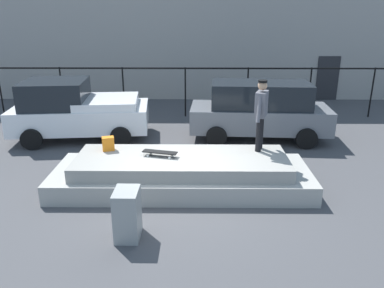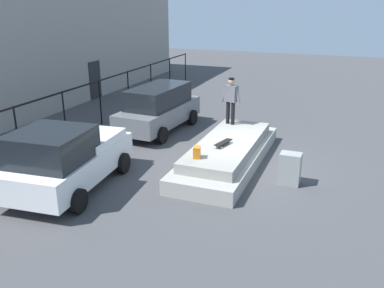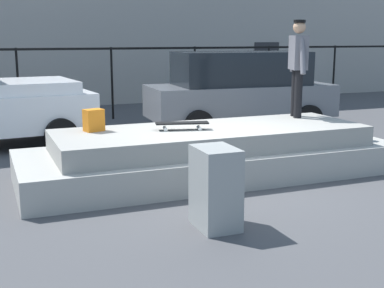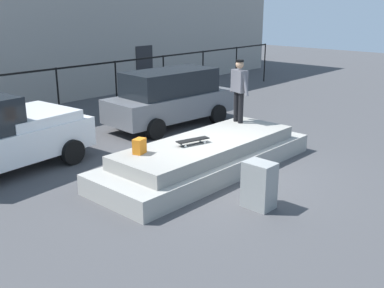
{
  "view_description": "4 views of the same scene",
  "coord_description": "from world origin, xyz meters",
  "px_view_note": "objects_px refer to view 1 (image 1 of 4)",
  "views": [
    {
      "loc": [
        0.4,
        -7.91,
        4.03
      ],
      "look_at": [
        0.31,
        1.78,
        0.61
      ],
      "focal_mm": 36.03,
      "sensor_mm": 36.0,
      "label": 1
    },
    {
      "loc": [
        -12.13,
        -3.08,
        5.13
      ],
      "look_at": [
        0.41,
        1.83,
        0.37
      ],
      "focal_mm": 38.52,
      "sensor_mm": 36.0,
      "label": 2
    },
    {
      "loc": [
        -3.26,
        -6.95,
        2.18
      ],
      "look_at": [
        -0.01,
        1.07,
        0.39
      ],
      "focal_mm": 48.65,
      "sensor_mm": 36.0,
      "label": 3
    },
    {
      "loc": [
        -7.96,
        -6.43,
        3.95
      ],
      "look_at": [
        0.64,
        1.45,
        0.32
      ],
      "focal_mm": 42.95,
      "sensor_mm": 36.0,
      "label": 4
    }
  ],
  "objects_px": {
    "car_grey_hatchback_mid": "(260,110)",
    "skateboarder": "(261,110)",
    "utility_box": "(127,214)",
    "skateboard": "(160,152)",
    "backpack": "(108,144)",
    "car_white_pickup_near": "(77,110)"
  },
  "relations": [
    {
      "from": "skateboarder",
      "to": "car_white_pickup_near",
      "type": "height_order",
      "value": "skateboarder"
    },
    {
      "from": "skateboarder",
      "to": "car_grey_hatchback_mid",
      "type": "relative_size",
      "value": 0.38
    },
    {
      "from": "skateboard",
      "to": "car_white_pickup_near",
      "type": "bearing_deg",
      "value": 129.4
    },
    {
      "from": "utility_box",
      "to": "skateboarder",
      "type": "bearing_deg",
      "value": 44.03
    },
    {
      "from": "skateboard",
      "to": "car_grey_hatchback_mid",
      "type": "xyz_separation_m",
      "value": [
        2.88,
        3.63,
        0.09
      ]
    },
    {
      "from": "skateboard",
      "to": "backpack",
      "type": "distance_m",
      "value": 1.35
    },
    {
      "from": "skateboarder",
      "to": "backpack",
      "type": "height_order",
      "value": "skateboarder"
    },
    {
      "from": "car_white_pickup_near",
      "to": "utility_box",
      "type": "xyz_separation_m",
      "value": [
        2.59,
        -5.82,
        -0.47
      ]
    },
    {
      "from": "skateboarder",
      "to": "car_grey_hatchback_mid",
      "type": "height_order",
      "value": "skateboarder"
    },
    {
      "from": "car_grey_hatchback_mid",
      "to": "utility_box",
      "type": "bearing_deg",
      "value": -119.65
    },
    {
      "from": "car_white_pickup_near",
      "to": "car_grey_hatchback_mid",
      "type": "bearing_deg",
      "value": -0.31
    },
    {
      "from": "skateboarder",
      "to": "utility_box",
      "type": "xyz_separation_m",
      "value": [
        -2.79,
        -2.64,
        -1.29
      ]
    },
    {
      "from": "backpack",
      "to": "car_white_pickup_near",
      "type": "xyz_separation_m",
      "value": [
        -1.72,
        3.26,
        0.0
      ]
    },
    {
      "from": "utility_box",
      "to": "skateboard",
      "type": "bearing_deg",
      "value": 79.75
    },
    {
      "from": "car_white_pickup_near",
      "to": "utility_box",
      "type": "relative_size",
      "value": 4.66
    },
    {
      "from": "car_grey_hatchback_mid",
      "to": "skateboarder",
      "type": "bearing_deg",
      "value": -99.14
    },
    {
      "from": "skateboarder",
      "to": "utility_box",
      "type": "height_order",
      "value": "skateboarder"
    },
    {
      "from": "skateboard",
      "to": "car_white_pickup_near",
      "type": "height_order",
      "value": "car_white_pickup_near"
    },
    {
      "from": "skateboard",
      "to": "utility_box",
      "type": "bearing_deg",
      "value": -100.9
    },
    {
      "from": "backpack",
      "to": "skateboarder",
      "type": "bearing_deg",
      "value": -15.07
    },
    {
      "from": "car_grey_hatchback_mid",
      "to": "skateboard",
      "type": "bearing_deg",
      "value": -128.44
    },
    {
      "from": "skateboard",
      "to": "backpack",
      "type": "height_order",
      "value": "backpack"
    }
  ]
}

